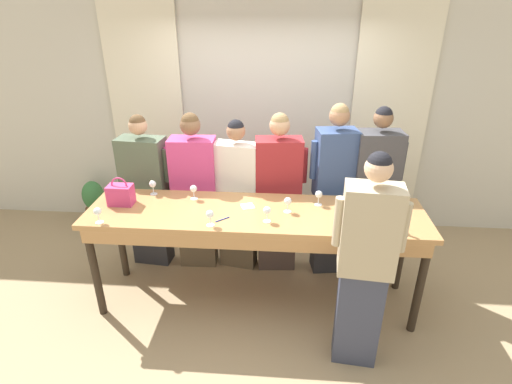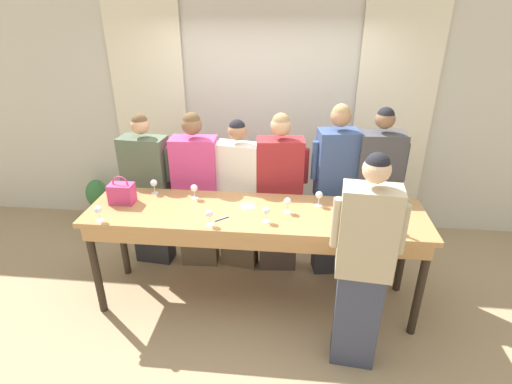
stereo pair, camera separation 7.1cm
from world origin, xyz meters
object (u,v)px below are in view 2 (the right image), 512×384
at_px(wine_glass_front_right, 209,214).
at_px(potted_plant, 98,201).
at_px(wine_glass_front_left, 351,211).
at_px(wine_glass_back_left, 98,210).
at_px(handbag, 122,193).
at_px(host_pouring, 363,266).
at_px(tasting_bar, 255,222).
at_px(guest_pink_top, 197,192).
at_px(wine_glass_front_mid, 353,195).
at_px(guest_striped_shirt, 279,195).
at_px(wine_glass_center_right, 154,184).
at_px(guest_cream_sweater, 238,196).
at_px(wine_glass_center_mid, 194,189).
at_px(wine_bottle, 387,215).
at_px(wine_glass_back_right, 319,196).
at_px(wine_glass_center_left, 288,202).
at_px(guest_olive_jacket, 149,192).
at_px(guest_navy_coat, 334,192).
at_px(wine_glass_back_mid, 266,211).
at_px(guest_beige_cap, 374,196).

xyz_separation_m(wine_glass_front_right, potted_plant, (-1.82, 1.58, -0.77)).
height_order(wine_glass_front_left, wine_glass_back_left, same).
relative_size(handbag, host_pouring, 0.15).
height_order(tasting_bar, handbag, handbag).
bearing_deg(wine_glass_front_left, guest_pink_top, 154.92).
bearing_deg(wine_glass_front_mid, guest_striped_shirt, 150.45).
distance_m(wine_glass_center_right, guest_pink_top, 0.50).
bearing_deg(guest_cream_sweater, wine_glass_front_left, -33.70).
distance_m(handbag, wine_glass_center_mid, 0.65).
xyz_separation_m(handbag, wine_glass_front_right, (0.87, -0.32, 0.00)).
distance_m(wine_glass_front_right, guest_striped_shirt, 1.03).
height_order(wine_bottle, wine_glass_back_right, wine_bottle).
bearing_deg(wine_glass_back_right, wine_glass_front_right, -154.20).
height_order(wine_glass_center_left, guest_olive_jacket, guest_olive_jacket).
xyz_separation_m(tasting_bar, handbag, (-1.21, 0.07, 0.20)).
xyz_separation_m(guest_cream_sweater, host_pouring, (1.08, -1.21, 0.08)).
bearing_deg(tasting_bar, potted_plant, 148.47).
xyz_separation_m(wine_glass_front_mid, wine_glass_center_left, (-0.58, -0.19, 0.00)).
xyz_separation_m(wine_glass_front_right, wine_glass_center_left, (0.63, 0.28, 0.00)).
height_order(wine_glass_front_right, guest_navy_coat, guest_navy_coat).
bearing_deg(guest_pink_top, host_pouring, -38.59).
distance_m(wine_glass_back_mid, guest_beige_cap, 1.28).
bearing_deg(wine_glass_center_mid, potted_plant, 145.01).
relative_size(wine_glass_front_right, wine_glass_back_right, 1.00).
bearing_deg(guest_striped_shirt, wine_glass_back_left, -148.82).
bearing_deg(potted_plant, wine_glass_front_mid, -20.00).
xyz_separation_m(guest_navy_coat, potted_plant, (-2.90, 0.72, -0.61)).
xyz_separation_m(wine_glass_back_right, guest_striped_shirt, (-0.37, 0.42, -0.22)).
relative_size(wine_glass_center_mid, guest_olive_jacket, 0.08).
bearing_deg(wine_glass_front_right, handbag, 159.94).
distance_m(guest_pink_top, host_pouring, 1.94).
bearing_deg(wine_bottle, wine_glass_front_mid, 119.26).
relative_size(wine_glass_front_right, wine_glass_back_mid, 1.00).
bearing_deg(wine_glass_back_mid, wine_glass_front_left, 5.73).
distance_m(wine_glass_back_left, guest_pink_top, 1.09).
distance_m(guest_beige_cap, host_pouring, 1.24).
height_order(wine_glass_back_right, potted_plant, wine_glass_back_right).
distance_m(guest_pink_top, guest_cream_sweater, 0.44).
height_order(guest_navy_coat, host_pouring, guest_navy_coat).
relative_size(wine_glass_back_right, guest_pink_top, 0.08).
bearing_deg(guest_cream_sweater, guest_olive_jacket, -180.00).
bearing_deg(host_pouring, wine_glass_back_right, 110.35).
height_order(tasting_bar, wine_bottle, wine_bottle).
bearing_deg(wine_glass_center_right, guest_striped_shirt, 15.16).
relative_size(wine_glass_front_mid, guest_beige_cap, 0.08).
bearing_deg(wine_glass_center_left, wine_glass_center_right, 168.62).
height_order(handbag, wine_glass_center_left, handbag).
xyz_separation_m(wine_glass_front_mid, potted_plant, (-3.02, 1.10, -0.77)).
bearing_deg(host_pouring, wine_glass_front_left, 95.22).
bearing_deg(wine_glass_center_mid, wine_glass_center_right, 170.28).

